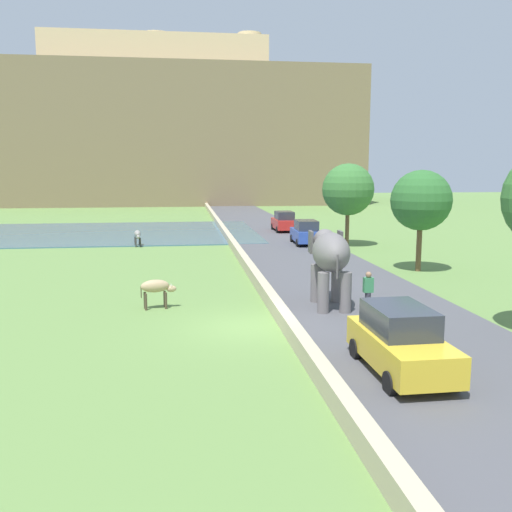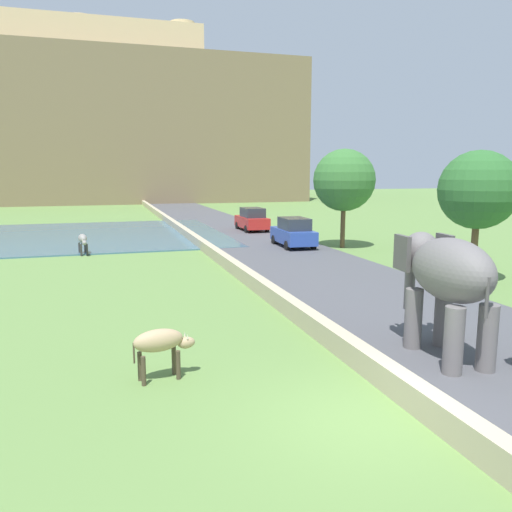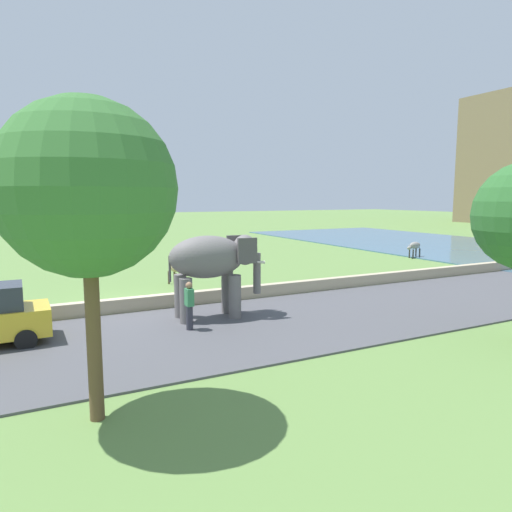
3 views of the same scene
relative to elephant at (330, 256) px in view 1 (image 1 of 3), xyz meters
The scene contains 15 objects.
ground_plane 4.64m from the elephant, 145.80° to the right, with size 220.00×220.00×0.00m, color #608442.
road_surface 17.84m from the elephant, 84.96° to the left, with size 7.00×120.00×0.06m, color #4C4C51.
barrier_wall 15.92m from the elephant, 98.16° to the left, with size 0.40×110.00×0.56m, color tan.
lake 32.81m from the elephant, 122.18° to the left, with size 36.00×18.00×0.08m, color #426B84.
hill_distant 76.73m from the elephant, 97.11° to the left, with size 64.00×28.00×21.01m, color #7F6B4C.
fort_on_hill 79.39m from the elephant, 97.19° to the left, with size 36.27×8.00×6.99m.
elephant is the anchor object (origin of this frame).
person_beside_elephant 2.08m from the elephant, 48.63° to the right, with size 0.36×0.22×1.63m.
car_red 27.13m from the elephant, 83.37° to the left, with size 1.81×4.01×1.80m.
car_yellow 7.37m from the elephant, 90.15° to the right, with size 1.83×4.02×1.80m.
car_blue 18.48m from the elephant, 80.23° to the left, with size 1.92×4.06×1.80m.
cow_tan 6.87m from the elephant, behind, with size 1.42×0.62×1.15m.
cow_grey 20.91m from the elephant, 115.15° to the left, with size 0.61×1.42×1.15m.
tree_near 9.96m from the elephant, 46.12° to the left, with size 3.19×3.19×5.38m.
tree_far 18.35m from the elephant, 71.06° to the left, with size 3.65×3.65×5.83m.
Camera 1 is at (-2.20, -18.38, 5.35)m, focal length 38.82 mm.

